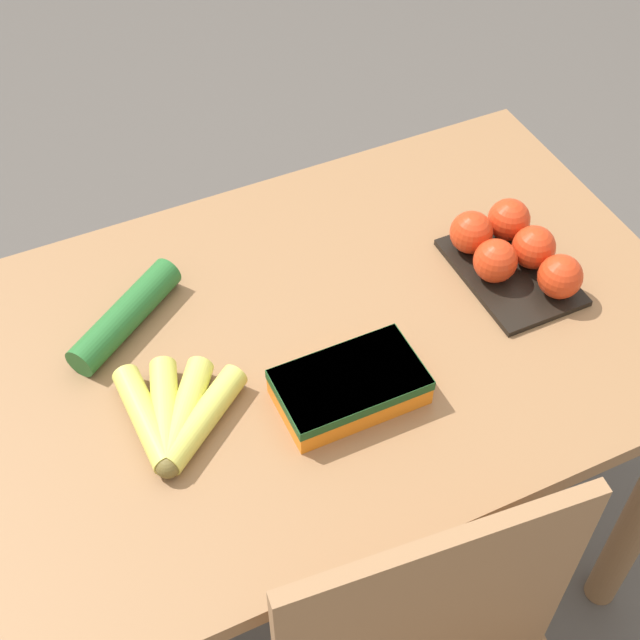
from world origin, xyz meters
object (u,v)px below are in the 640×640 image
at_px(banana_bunch, 175,417).
at_px(cucumber_near, 126,316).
at_px(carrot_bag, 350,385).
at_px(tomato_pack, 513,251).

distance_m(banana_bunch, cucumber_near, 0.20).
height_order(carrot_bag, cucumber_near, same).
relative_size(tomato_pack, carrot_bag, 1.09).
distance_m(banana_bunch, carrot_bag, 0.24).
height_order(tomato_pack, carrot_bag, tomato_pack).
xyz_separation_m(carrot_bag, cucumber_near, (0.24, -0.25, -0.00)).
bearing_deg(tomato_pack, carrot_bag, 19.24).
relative_size(banana_bunch, cucumber_near, 0.92).
distance_m(tomato_pack, cucumber_near, 0.59).
xyz_separation_m(tomato_pack, cucumber_near, (0.57, -0.14, -0.01)).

